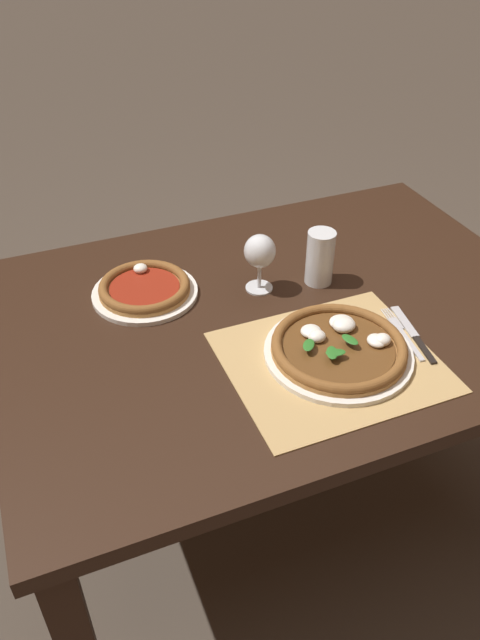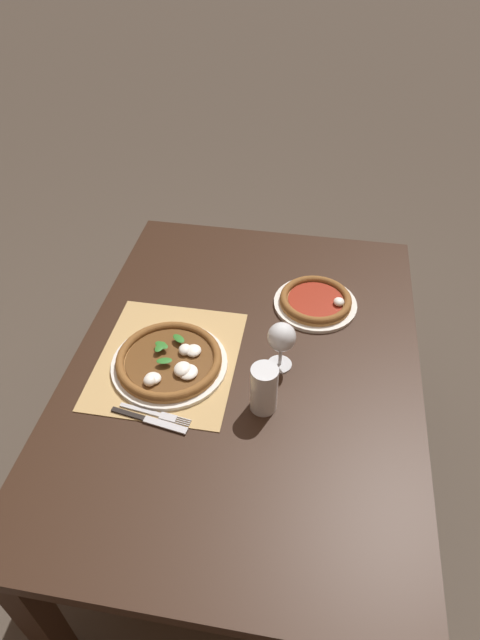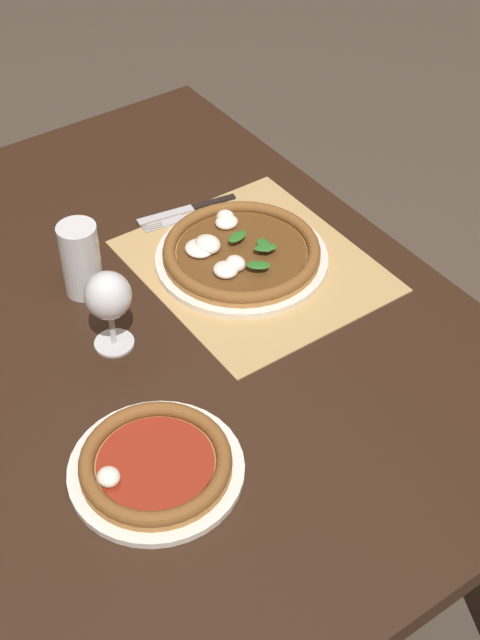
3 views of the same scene
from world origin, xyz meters
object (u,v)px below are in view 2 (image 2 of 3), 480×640
(pizza_far, at_px, (316,301))
(fork, at_px, (155,414))
(knife, at_px, (149,420))
(wine_glass, at_px, (282,339))
(pint_glass, at_px, (264,390))
(pizza_near, at_px, (170,361))

(pizza_far, bearing_deg, fork, -36.93)
(knife, bearing_deg, pizza_far, 143.46)
(pizza_far, bearing_deg, wine_glass, -16.74)
(pizza_far, xyz_separation_m, fork, (0.51, -0.39, -0.01))
(pizza_far, relative_size, wine_glass, 1.73)
(pint_glass, bearing_deg, pizza_near, -109.13)
(wine_glass, bearing_deg, knife, -50.73)
(pizza_near, distance_m, pizza_far, 0.52)
(pizza_near, bearing_deg, fork, 2.40)
(pizza_far, bearing_deg, pizza_near, -49.24)
(pizza_far, xyz_separation_m, wine_glass, (0.28, -0.08, 0.09))
(wine_glass, bearing_deg, pint_glass, -9.53)
(pizza_far, height_order, knife, pizza_far)
(pizza_near, xyz_separation_m, fork, (0.17, 0.01, -0.02))
(pint_glass, bearing_deg, knife, -71.01)
(pint_glass, height_order, knife, pint_glass)
(pizza_near, height_order, pint_glass, pint_glass)
(wine_glass, height_order, pint_glass, wine_glass)
(pint_glass, xyz_separation_m, fork, (0.08, -0.27, -0.06))
(wine_glass, bearing_deg, pizza_far, 163.26)
(pizza_far, xyz_separation_m, pint_glass, (0.44, -0.11, 0.05))
(pizza_near, bearing_deg, knife, -1.08)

